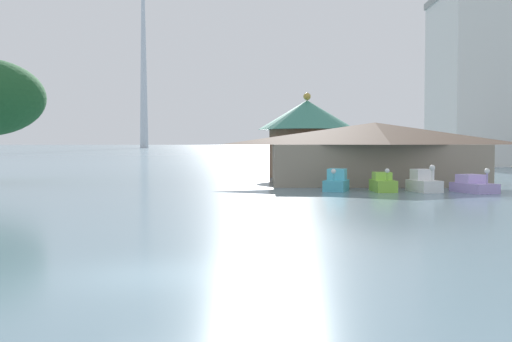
{
  "coord_description": "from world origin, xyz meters",
  "views": [
    {
      "loc": [
        2.62,
        -14.84,
        3.21
      ],
      "look_at": [
        2.24,
        17.61,
        1.73
      ],
      "focal_mm": 43.55,
      "sensor_mm": 36.0,
      "label": 1
    }
  ],
  "objects_px": {
    "pedal_boat_white": "(424,183)",
    "pedal_boat_lavender": "(473,185)",
    "green_roof_pavilion": "(307,134)",
    "boathouse": "(375,152)",
    "pedal_boat_lime": "(383,184)",
    "pedal_boat_cyan": "(336,182)",
    "distant_broadcast_tower": "(143,10)"
  },
  "relations": [
    {
      "from": "pedal_boat_white",
      "to": "green_roof_pavilion",
      "type": "distance_m",
      "value": 19.14
    },
    {
      "from": "pedal_boat_white",
      "to": "distant_broadcast_tower",
      "type": "relative_size",
      "value": 0.02
    },
    {
      "from": "boathouse",
      "to": "distant_broadcast_tower",
      "type": "distance_m",
      "value": 346.12
    },
    {
      "from": "pedal_boat_lime",
      "to": "pedal_boat_white",
      "type": "bearing_deg",
      "value": 83.41
    },
    {
      "from": "pedal_boat_white",
      "to": "boathouse",
      "type": "relative_size",
      "value": 0.17
    },
    {
      "from": "boathouse",
      "to": "green_roof_pavilion",
      "type": "distance_m",
      "value": 11.56
    },
    {
      "from": "pedal_boat_lime",
      "to": "boathouse",
      "type": "bearing_deg",
      "value": 171.39
    },
    {
      "from": "boathouse",
      "to": "pedal_boat_cyan",
      "type": "bearing_deg",
      "value": -119.23
    },
    {
      "from": "pedal_boat_lavender",
      "to": "distant_broadcast_tower",
      "type": "relative_size",
      "value": 0.02
    },
    {
      "from": "pedal_boat_lavender",
      "to": "green_roof_pavilion",
      "type": "xyz_separation_m",
      "value": [
        -9.52,
        18.24,
        3.6
      ]
    },
    {
      "from": "pedal_boat_white",
      "to": "distant_broadcast_tower",
      "type": "xyz_separation_m",
      "value": [
        -82.72,
        334.04,
        82.04
      ]
    },
    {
      "from": "boathouse",
      "to": "green_roof_pavilion",
      "type": "height_order",
      "value": "green_roof_pavilion"
    },
    {
      "from": "green_roof_pavilion",
      "to": "pedal_boat_cyan",
      "type": "bearing_deg",
      "value": -87.44
    },
    {
      "from": "pedal_boat_lime",
      "to": "green_roof_pavilion",
      "type": "bearing_deg",
      "value": -170.73
    },
    {
      "from": "pedal_boat_cyan",
      "to": "pedal_boat_white",
      "type": "bearing_deg",
      "value": 102.71
    },
    {
      "from": "pedal_boat_white",
      "to": "boathouse",
      "type": "height_order",
      "value": "boathouse"
    },
    {
      "from": "pedal_boat_white",
      "to": "boathouse",
      "type": "bearing_deg",
      "value": -178.15
    },
    {
      "from": "boathouse",
      "to": "pedal_boat_lime",
      "type": "bearing_deg",
      "value": -95.64
    },
    {
      "from": "pedal_boat_lime",
      "to": "green_roof_pavilion",
      "type": "height_order",
      "value": "green_roof_pavilion"
    },
    {
      "from": "boathouse",
      "to": "pedal_boat_white",
      "type": "bearing_deg",
      "value": -74.7
    },
    {
      "from": "green_roof_pavilion",
      "to": "distant_broadcast_tower",
      "type": "distance_m",
      "value": 334.76
    },
    {
      "from": "green_roof_pavilion",
      "to": "pedal_boat_white",
      "type": "bearing_deg",
      "value": -69.98
    },
    {
      "from": "pedal_boat_cyan",
      "to": "pedal_boat_lime",
      "type": "xyz_separation_m",
      "value": [
        3.03,
        -0.33,
        -0.07
      ]
    },
    {
      "from": "pedal_boat_white",
      "to": "pedal_boat_lavender",
      "type": "distance_m",
      "value": 3.12
    },
    {
      "from": "boathouse",
      "to": "distant_broadcast_tower",
      "type": "height_order",
      "value": "distant_broadcast_tower"
    },
    {
      "from": "pedal_boat_white",
      "to": "green_roof_pavilion",
      "type": "bearing_deg",
      "value": -173.43
    },
    {
      "from": "pedal_boat_lavender",
      "to": "green_roof_pavilion",
      "type": "relative_size",
      "value": 0.37
    },
    {
      "from": "pedal_boat_lime",
      "to": "pedal_boat_lavender",
      "type": "xyz_separation_m",
      "value": [
        5.71,
        -0.72,
        -0.05
      ]
    },
    {
      "from": "boathouse",
      "to": "pedal_boat_lavender",
      "type": "bearing_deg",
      "value": -56.87
    },
    {
      "from": "pedal_boat_white",
      "to": "pedal_boat_cyan",
      "type": "bearing_deg",
      "value": -108.41
    },
    {
      "from": "pedal_boat_cyan",
      "to": "pedal_boat_lavender",
      "type": "xyz_separation_m",
      "value": [
        8.75,
        -1.05,
        -0.12
      ]
    },
    {
      "from": "pedal_boat_cyan",
      "to": "distant_broadcast_tower",
      "type": "height_order",
      "value": "distant_broadcast_tower"
    }
  ]
}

